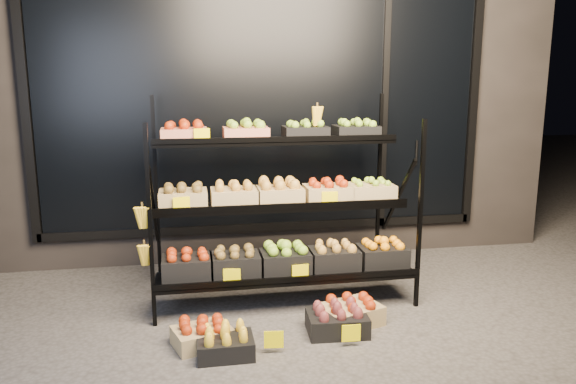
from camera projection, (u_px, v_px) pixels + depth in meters
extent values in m
plane|color=#514F4C|center=(295.00, 325.00, 4.17)|extent=(24.00, 24.00, 0.00)
cube|color=#2D2826|center=(252.00, 82.00, 6.32)|extent=(6.00, 2.00, 3.50)
cube|color=black|center=(264.00, 104.00, 5.38)|extent=(4.20, 0.04, 2.40)
cube|color=black|center=(266.00, 227.00, 5.60)|extent=(4.30, 0.06, 0.08)
cube|color=black|center=(25.00, 107.00, 4.99)|extent=(0.08, 0.06, 2.50)
cube|color=black|center=(473.00, 103.00, 5.73)|extent=(0.08, 0.06, 2.50)
cube|color=black|center=(384.00, 103.00, 5.57)|extent=(0.06, 0.06, 2.50)
cylinder|color=black|center=(417.00, 153.00, 5.70)|extent=(0.02, 0.02, 0.25)
cube|color=black|center=(150.00, 228.00, 4.01)|extent=(0.03, 0.03, 1.50)
cube|color=black|center=(420.00, 216.00, 4.37)|extent=(0.03, 0.03, 1.50)
cube|color=black|center=(156.00, 190.00, 4.93)|extent=(0.03, 0.03, 1.66)
cube|color=black|center=(379.00, 183.00, 5.29)|extent=(0.03, 0.03, 1.66)
cube|color=black|center=(287.00, 275.00, 4.45)|extent=(2.05, 0.42, 0.03)
cube|color=black|center=(292.00, 280.00, 4.25)|extent=(2.05, 0.02, 0.05)
cube|color=black|center=(281.00, 206.00, 4.64)|extent=(2.05, 0.40, 0.03)
cube|color=black|center=(284.00, 207.00, 4.45)|extent=(2.05, 0.02, 0.05)
cube|color=black|center=(275.00, 141.00, 4.83)|extent=(2.05, 0.40, 0.03)
cube|color=black|center=(278.00, 140.00, 4.64)|extent=(2.05, 0.02, 0.05)
cube|color=tan|center=(184.00, 135.00, 4.68)|extent=(0.38, 0.28, 0.11)
ellipsoid|color=#AC240C|center=(184.00, 125.00, 4.66)|extent=(0.32, 0.24, 0.07)
cube|color=tan|center=(246.00, 134.00, 4.77)|extent=(0.38, 0.28, 0.11)
ellipsoid|color=#97CB32|center=(246.00, 124.00, 4.75)|extent=(0.32, 0.24, 0.07)
cube|color=black|center=(305.00, 133.00, 4.86)|extent=(0.38, 0.28, 0.11)
ellipsoid|color=#97CB32|center=(305.00, 123.00, 4.84)|extent=(0.32, 0.24, 0.07)
cube|color=black|center=(356.00, 132.00, 4.94)|extent=(0.38, 0.28, 0.11)
ellipsoid|color=#97CB32|center=(356.00, 122.00, 4.92)|extent=(0.32, 0.24, 0.07)
cube|color=tan|center=(183.00, 199.00, 4.49)|extent=(0.38, 0.28, 0.14)
ellipsoid|color=brown|center=(183.00, 187.00, 4.47)|extent=(0.32, 0.24, 0.07)
cube|color=tan|center=(235.00, 197.00, 4.56)|extent=(0.38, 0.28, 0.14)
ellipsoid|color=gold|center=(234.00, 185.00, 4.54)|extent=(0.32, 0.24, 0.07)
cube|color=tan|center=(279.00, 196.00, 4.62)|extent=(0.38, 0.28, 0.14)
ellipsoid|color=gold|center=(279.00, 184.00, 4.60)|extent=(0.32, 0.24, 0.07)
cube|color=tan|center=(328.00, 194.00, 4.69)|extent=(0.38, 0.28, 0.14)
ellipsoid|color=#AC240C|center=(328.00, 182.00, 4.67)|extent=(0.32, 0.24, 0.07)
cube|color=tan|center=(371.00, 192.00, 4.76)|extent=(0.38, 0.28, 0.14)
ellipsoid|color=#97CB32|center=(371.00, 181.00, 4.74)|extent=(0.32, 0.24, 0.07)
cube|color=black|center=(187.00, 268.00, 4.30)|extent=(0.38, 0.28, 0.18)
ellipsoid|color=#AC240C|center=(187.00, 254.00, 4.27)|extent=(0.32, 0.24, 0.07)
cube|color=black|center=(235.00, 266.00, 4.36)|extent=(0.38, 0.28, 0.18)
ellipsoid|color=brown|center=(235.00, 251.00, 4.34)|extent=(0.32, 0.24, 0.07)
cube|color=black|center=(285.00, 263.00, 4.43)|extent=(0.38, 0.28, 0.18)
ellipsoid|color=#97CB32|center=(285.00, 248.00, 4.40)|extent=(0.32, 0.24, 0.07)
cube|color=black|center=(334.00, 260.00, 4.50)|extent=(0.38, 0.28, 0.18)
ellipsoid|color=gold|center=(334.00, 246.00, 4.47)|extent=(0.32, 0.24, 0.07)
cube|color=black|center=(382.00, 257.00, 4.57)|extent=(0.38, 0.28, 0.18)
ellipsoid|color=orange|center=(383.00, 243.00, 4.54)|extent=(0.32, 0.24, 0.07)
ellipsoid|color=yellow|center=(142.00, 206.00, 3.99)|extent=(0.14, 0.08, 0.22)
ellipsoid|color=yellow|center=(144.00, 243.00, 4.05)|extent=(0.14, 0.08, 0.22)
ellipsoid|color=yellow|center=(317.00, 106.00, 4.73)|extent=(0.14, 0.08, 0.22)
cube|color=#FFE900|center=(181.00, 205.00, 4.34)|extent=(0.13, 0.01, 0.12)
cube|color=#FFE900|center=(330.00, 199.00, 4.55)|extent=(0.13, 0.01, 0.12)
cube|color=#FFE900|center=(202.00, 136.00, 4.56)|extent=(0.13, 0.01, 0.12)
cube|color=#FFE900|center=(232.00, 276.00, 4.22)|extent=(0.13, 0.01, 0.12)
cube|color=#FFE900|center=(300.00, 272.00, 4.31)|extent=(0.13, 0.01, 0.12)
cube|color=#FFE900|center=(274.00, 345.00, 3.73)|extent=(0.13, 0.01, 0.12)
cube|color=#FFE900|center=(351.00, 339.00, 3.83)|extent=(0.13, 0.01, 0.12)
cube|color=tan|center=(202.00, 337.00, 3.84)|extent=(0.44, 0.38, 0.13)
ellipsoid|color=#AC240C|center=(202.00, 324.00, 3.83)|extent=(0.37, 0.32, 0.07)
cube|color=black|center=(225.00, 347.00, 3.70)|extent=(0.37, 0.27, 0.13)
ellipsoid|color=yellow|center=(225.00, 334.00, 3.68)|extent=(0.31, 0.23, 0.07)
cube|color=tan|center=(350.00, 315.00, 4.18)|extent=(0.51, 0.44, 0.15)
ellipsoid|color=#AC240C|center=(350.00, 302.00, 4.16)|extent=(0.43, 0.37, 0.07)
cube|color=black|center=(337.00, 323.00, 4.03)|extent=(0.44, 0.34, 0.14)
ellipsoid|color=brown|center=(337.00, 310.00, 4.01)|extent=(0.37, 0.28, 0.07)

